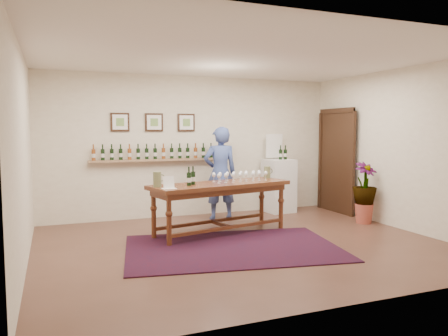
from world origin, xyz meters
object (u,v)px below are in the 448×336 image
object	(u,v)px
person	(220,173)
display_pedestal	(279,186)
potted_plant	(364,193)
tasting_table	(221,190)

from	to	relation	value
person	display_pedestal	bearing A→B (deg)	-163.15
potted_plant	tasting_table	bearing A→B (deg)	175.06
tasting_table	potted_plant	bearing A→B (deg)	-16.94
tasting_table	person	world-z (taller)	person
tasting_table	display_pedestal	world-z (taller)	display_pedestal
potted_plant	person	xyz separation A→B (m)	(-2.35, 1.34, 0.32)
display_pedestal	potted_plant	xyz separation A→B (m)	(0.93, -1.60, 0.02)
display_pedestal	potted_plant	world-z (taller)	display_pedestal
tasting_table	potted_plant	xyz separation A→B (m)	(2.77, -0.24, -0.15)
potted_plant	person	bearing A→B (deg)	150.24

